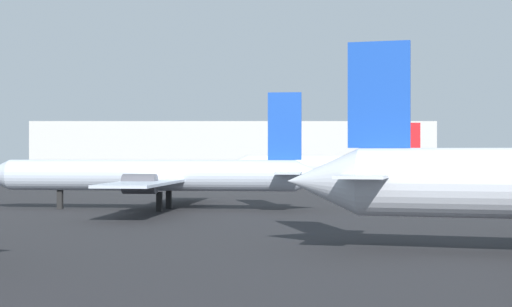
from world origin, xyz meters
name	(u,v)px	position (x,y,z in m)	size (l,w,h in m)	color
airplane_distant	(157,175)	(-7.19, 50.91, 2.81)	(29.32, 26.59, 9.47)	#B2BCCC
airplane_far_right	(337,166)	(11.79, 92.65, 2.84)	(30.13, 25.34, 8.76)	silver
terminal_building	(236,151)	(-2.87, 129.70, 5.00)	(69.63, 18.40, 10.01)	#B7B7B2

